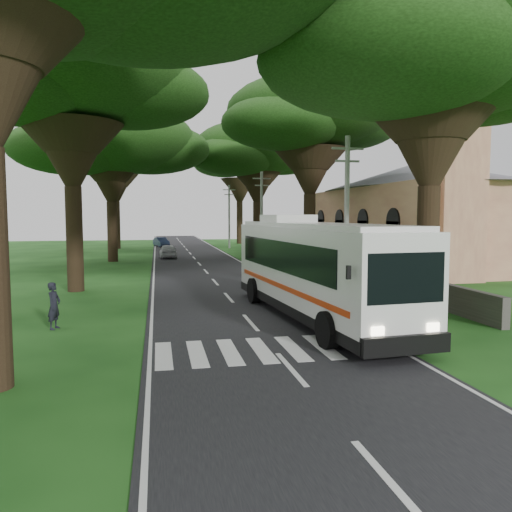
{
  "coord_description": "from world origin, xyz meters",
  "views": [
    {
      "loc": [
        -3.53,
        -16.89,
        4.22
      ],
      "look_at": [
        1.25,
        7.18,
        2.2
      ],
      "focal_mm": 35.0,
      "sensor_mm": 36.0,
      "label": 1
    }
  ],
  "objects_px": {
    "coach_bus": "(314,267)",
    "pole_far": "(229,215)",
    "pole_near": "(347,216)",
    "pedestrian": "(54,306)",
    "pole_mid": "(262,215)",
    "distant_car_b": "(161,242)",
    "distant_car_a": "(168,251)",
    "church": "(417,207)"
  },
  "relations": [
    {
      "from": "pole_mid",
      "to": "distant_car_a",
      "type": "height_order",
      "value": "pole_mid"
    },
    {
      "from": "pole_far",
      "to": "coach_bus",
      "type": "bearing_deg",
      "value": -93.68
    },
    {
      "from": "pole_mid",
      "to": "distant_car_b",
      "type": "height_order",
      "value": "pole_mid"
    },
    {
      "from": "distant_car_b",
      "to": "pole_far",
      "type": "bearing_deg",
      "value": -45.75
    },
    {
      "from": "coach_bus",
      "to": "distant_car_a",
      "type": "height_order",
      "value": "coach_bus"
    },
    {
      "from": "distant_car_a",
      "to": "pedestrian",
      "type": "bearing_deg",
      "value": 79.58
    },
    {
      "from": "pole_near",
      "to": "pole_far",
      "type": "relative_size",
      "value": 1.0
    },
    {
      "from": "distant_car_b",
      "to": "distant_car_a",
      "type": "bearing_deg",
      "value": -104.85
    },
    {
      "from": "pole_near",
      "to": "distant_car_b",
      "type": "xyz_separation_m",
      "value": [
        -8.5,
        44.78,
        -3.54
      ]
    },
    {
      "from": "pole_mid",
      "to": "pedestrian",
      "type": "distance_m",
      "value": 27.04
    },
    {
      "from": "coach_bus",
      "to": "distant_car_b",
      "type": "bearing_deg",
      "value": 92.04
    },
    {
      "from": "pole_far",
      "to": "church",
      "type": "bearing_deg",
      "value": -63.18
    },
    {
      "from": "pole_mid",
      "to": "distant_car_b",
      "type": "relative_size",
      "value": 2.17
    },
    {
      "from": "church",
      "to": "pole_far",
      "type": "height_order",
      "value": "church"
    },
    {
      "from": "church",
      "to": "pole_mid",
      "type": "bearing_deg",
      "value": 160.19
    },
    {
      "from": "distant_car_a",
      "to": "pedestrian",
      "type": "relative_size",
      "value": 2.27
    },
    {
      "from": "pole_far",
      "to": "pole_mid",
      "type": "bearing_deg",
      "value": -90.0
    },
    {
      "from": "coach_bus",
      "to": "distant_car_a",
      "type": "relative_size",
      "value": 3.37
    },
    {
      "from": "church",
      "to": "coach_bus",
      "type": "bearing_deg",
      "value": -128.34
    },
    {
      "from": "distant_car_a",
      "to": "pole_near",
      "type": "bearing_deg",
      "value": 105.42
    },
    {
      "from": "church",
      "to": "distant_car_b",
      "type": "bearing_deg",
      "value": 125.51
    },
    {
      "from": "pole_far",
      "to": "distant_car_b",
      "type": "bearing_deg",
      "value": 150.63
    },
    {
      "from": "pedestrian",
      "to": "pole_far",
      "type": "bearing_deg",
      "value": 2.56
    },
    {
      "from": "pole_far",
      "to": "pedestrian",
      "type": "relative_size",
      "value": 4.57
    },
    {
      "from": "church",
      "to": "distant_car_a",
      "type": "height_order",
      "value": "church"
    },
    {
      "from": "distant_car_a",
      "to": "church",
      "type": "bearing_deg",
      "value": 150.24
    },
    {
      "from": "pedestrian",
      "to": "pole_mid",
      "type": "bearing_deg",
      "value": -9.58
    },
    {
      "from": "pole_near",
      "to": "distant_car_a",
      "type": "height_order",
      "value": "pole_near"
    },
    {
      "from": "pole_mid",
      "to": "pole_near",
      "type": "bearing_deg",
      "value": -90.0
    },
    {
      "from": "pole_mid",
      "to": "pedestrian",
      "type": "relative_size",
      "value": 4.57
    },
    {
      "from": "distant_car_a",
      "to": "pedestrian",
      "type": "xyz_separation_m",
      "value": [
        -4.8,
        -30.14,
        0.17
      ]
    },
    {
      "from": "pole_near",
      "to": "pole_far",
      "type": "xyz_separation_m",
      "value": [
        0.0,
        40.0,
        0.0
      ]
    },
    {
      "from": "distant_car_a",
      "to": "distant_car_b",
      "type": "distance_m",
      "value": 18.23
    },
    {
      "from": "pole_near",
      "to": "pedestrian",
      "type": "distance_m",
      "value": 13.71
    },
    {
      "from": "coach_bus",
      "to": "distant_car_b",
      "type": "height_order",
      "value": "coach_bus"
    },
    {
      "from": "coach_bus",
      "to": "pole_far",
      "type": "bearing_deg",
      "value": 81.65
    },
    {
      "from": "pole_near",
      "to": "coach_bus",
      "type": "xyz_separation_m",
      "value": [
        -2.81,
        -3.63,
        -2.08
      ]
    },
    {
      "from": "pole_mid",
      "to": "church",
      "type": "bearing_deg",
      "value": -19.81
    },
    {
      "from": "pole_near",
      "to": "pedestrian",
      "type": "height_order",
      "value": "pole_near"
    },
    {
      "from": "coach_bus",
      "to": "distant_car_a",
      "type": "xyz_separation_m",
      "value": [
        -5.21,
        30.19,
        -1.39
      ]
    },
    {
      "from": "church",
      "to": "pole_far",
      "type": "xyz_separation_m",
      "value": [
        -12.36,
        24.45,
        -0.73
      ]
    },
    {
      "from": "pole_near",
      "to": "pole_mid",
      "type": "height_order",
      "value": "same"
    }
  ]
}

